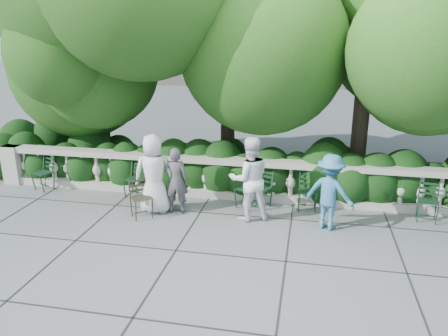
% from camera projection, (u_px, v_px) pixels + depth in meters
% --- Properties ---
extents(ground, '(90.00, 90.00, 0.00)m').
position_uv_depth(ground, '(214.00, 230.00, 8.82)').
color(ground, '#595C61').
rests_on(ground, ground).
extents(balustrade, '(12.00, 0.44, 1.00)m').
position_uv_depth(balustrade, '(231.00, 179.00, 10.35)').
color(balustrade, '#9E998E').
rests_on(balustrade, ground).
extents(shrub_hedge, '(15.00, 2.60, 1.70)m').
position_uv_depth(shrub_hedge, '(239.00, 182.00, 11.62)').
color(shrub_hedge, black).
rests_on(shrub_hedge, ground).
extents(tree_canopy, '(15.04, 6.52, 6.78)m').
position_uv_depth(tree_canopy, '(270.00, 25.00, 10.48)').
color(tree_canopy, '#3F3023').
rests_on(tree_canopy, ground).
extents(chair_a, '(0.59, 0.61, 0.84)m').
position_uv_depth(chair_a, '(40.00, 191.00, 10.94)').
color(chair_a, black).
rests_on(chair_a, ground).
extents(chair_b, '(0.52, 0.55, 0.84)m').
position_uv_depth(chair_b, '(132.00, 199.00, 10.45)').
color(chair_b, black).
rests_on(chair_b, ground).
extents(chair_c, '(0.59, 0.61, 0.84)m').
position_uv_depth(chair_c, '(257.00, 209.00, 9.86)').
color(chair_c, black).
rests_on(chair_c, ground).
extents(chair_d, '(0.46, 0.50, 0.84)m').
position_uv_depth(chair_d, '(307.00, 212.00, 9.66)').
color(chair_d, black).
rests_on(chair_d, ground).
extents(chair_e, '(0.60, 0.62, 0.84)m').
position_uv_depth(chair_e, '(243.00, 209.00, 9.81)').
color(chair_e, black).
rests_on(chair_e, ground).
extents(chair_f, '(0.51, 0.55, 0.84)m').
position_uv_depth(chair_f, '(426.00, 224.00, 9.09)').
color(chair_f, black).
rests_on(chair_f, ground).
extents(chair_weathered, '(0.64, 0.65, 0.84)m').
position_uv_depth(chair_weathered, '(144.00, 219.00, 9.30)').
color(chair_weathered, black).
rests_on(chair_weathered, ground).
extents(person_businessman, '(0.97, 0.75, 1.77)m').
position_uv_depth(person_businessman, '(154.00, 174.00, 9.43)').
color(person_businessman, silver).
rests_on(person_businessman, ground).
extents(person_woman_grey, '(0.57, 0.40, 1.47)m').
position_uv_depth(person_woman_grey, '(176.00, 181.00, 9.46)').
color(person_woman_grey, '#454449').
rests_on(person_woman_grey, ground).
extents(person_casual_man, '(1.06, 0.95, 1.79)m').
position_uv_depth(person_casual_man, '(250.00, 179.00, 9.08)').
color(person_casual_man, white).
rests_on(person_casual_man, ground).
extents(person_older_blue, '(1.15, 0.93, 1.56)m').
position_uv_depth(person_older_blue, '(330.00, 192.00, 8.67)').
color(person_older_blue, teal).
rests_on(person_older_blue, ground).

